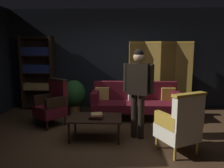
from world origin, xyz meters
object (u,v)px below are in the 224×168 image
object	(u,v)px
folding_screen	(160,75)
book_black_cloth	(97,117)
velvet_couch	(135,100)
coffee_table	(95,119)
book_tan_leather	(97,114)
standing_figure	(138,86)
armchair_gilt_accent	(180,125)
book_red_leather	(97,116)
potted_plant	(74,95)
armchair_wing_left	(52,104)
bookshelf	(38,71)

from	to	relation	value
folding_screen	book_black_cloth	distance (m)	2.71
folding_screen	velvet_couch	world-z (taller)	folding_screen
coffee_table	velvet_couch	bearing A→B (deg)	57.81
coffee_table	book_tan_leather	size ratio (longest dim) A/B	4.96
velvet_couch	book_tan_leather	distance (m)	1.62
coffee_table	standing_figure	size ratio (longest dim) A/B	0.59
armchair_gilt_accent	velvet_couch	bearing A→B (deg)	108.00
folding_screen	book_black_cloth	xyz separation A→B (m)	(-1.53, -2.17, -0.55)
book_black_cloth	book_tan_leather	bearing A→B (deg)	90.00
book_red_leather	folding_screen	bearing A→B (deg)	54.79
book_black_cloth	book_red_leather	xyz separation A→B (m)	(0.00, 0.00, 0.03)
velvet_couch	armchair_gilt_accent	distance (m)	1.98
book_black_cloth	book_tan_leather	distance (m)	0.06
folding_screen	coffee_table	size ratio (longest dim) A/B	1.90
coffee_table	potted_plant	size ratio (longest dim) A/B	1.11
velvet_couch	book_red_leather	bearing A→B (deg)	-119.86
folding_screen	armchair_wing_left	size ratio (longest dim) A/B	1.83
book_red_leather	armchair_wing_left	bearing A→B (deg)	144.09
folding_screen	coffee_table	bearing A→B (deg)	-126.70
armchair_wing_left	folding_screen	bearing A→B (deg)	27.90
armchair_wing_left	book_black_cloth	bearing A→B (deg)	-35.91
coffee_table	book_red_leather	xyz separation A→B (m)	(0.03, -0.07, 0.09)
book_black_cloth	potted_plant	bearing A→B (deg)	115.72
coffee_table	potted_plant	distance (m)	1.71
armchair_wing_left	book_tan_leather	size ratio (longest dim) A/B	5.16
velvet_couch	armchair_wing_left	size ratio (longest dim) A/B	2.04
standing_figure	book_tan_leather	size ratio (longest dim) A/B	8.44
bookshelf	potted_plant	world-z (taller)	bookshelf
armchair_gilt_accent	book_tan_leather	bearing A→B (deg)	161.37
standing_figure	book_tan_leather	distance (m)	0.95
coffee_table	armchair_gilt_accent	xyz separation A→B (m)	(1.45, -0.55, 0.12)
coffee_table	standing_figure	distance (m)	1.04
armchair_gilt_accent	book_black_cloth	world-z (taller)	armchair_gilt_accent
folding_screen	potted_plant	world-z (taller)	folding_screen
velvet_couch	book_red_leather	xyz separation A→B (m)	(-0.81, -1.40, 0.01)
potted_plant	standing_figure	bearing A→B (deg)	-43.61
book_red_leather	coffee_table	bearing A→B (deg)	116.15
coffee_table	armchair_gilt_accent	bearing A→B (deg)	-20.66
book_red_leather	velvet_couch	bearing A→B (deg)	60.14
standing_figure	book_black_cloth	size ratio (longest dim) A/B	6.66
potted_plant	velvet_couch	bearing A→B (deg)	-7.31
bookshelf	velvet_couch	size ratio (longest dim) A/B	0.97
folding_screen	book_black_cloth	size ratio (longest dim) A/B	7.44
bookshelf	potted_plant	size ratio (longest dim) A/B	2.27
book_black_cloth	book_red_leather	bearing A→B (deg)	90.00
standing_figure	book_red_leather	xyz separation A→B (m)	(-0.77, -0.13, -0.56)
standing_figure	book_black_cloth	world-z (taller)	standing_figure
armchair_gilt_accent	book_red_leather	world-z (taller)	armchair_gilt_accent
velvet_couch	standing_figure	xyz separation A→B (m)	(-0.03, -1.27, 0.57)
potted_plant	book_black_cloth	bearing A→B (deg)	-64.28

